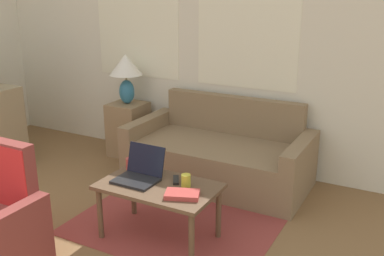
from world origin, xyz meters
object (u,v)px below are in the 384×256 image
object	(u,v)px
couch	(220,156)
cup_yellow	(132,163)
table_lamp	(126,70)
cup_navy	(186,181)
book_red	(182,194)
laptop	(140,173)
coffee_table	(159,191)
tv_remote	(176,180)

from	to	relation	value
couch	cup_yellow	bearing A→B (deg)	-106.23
table_lamp	cup_yellow	size ratio (longest dim) A/B	5.86
cup_navy	book_red	distance (m)	0.18
couch	laptop	world-z (taller)	couch
couch	coffee_table	xyz separation A→B (m)	(0.05, -1.25, 0.15)
couch	book_red	world-z (taller)	couch
cup_navy	tv_remote	bearing A→B (deg)	156.95
table_lamp	laptop	distance (m)	1.87
couch	cup_navy	xyz separation A→B (m)	(0.25, -1.18, 0.25)
table_lamp	tv_remote	distance (m)	1.98
couch	cup_navy	world-z (taller)	couch
laptop	cup_navy	bearing A→B (deg)	8.40
couch	cup_navy	bearing A→B (deg)	-77.87
coffee_table	couch	bearing A→B (deg)	92.41
cup_navy	table_lamp	bearing A→B (deg)	138.57
cup_yellow	tv_remote	world-z (taller)	cup_yellow
table_lamp	cup_yellow	distance (m)	1.65
coffee_table	book_red	world-z (taller)	book_red
tv_remote	couch	bearing A→B (deg)	96.90
coffee_table	tv_remote	world-z (taller)	tv_remote
coffee_table	cup_navy	distance (m)	0.24
coffee_table	tv_remote	bearing A→B (deg)	55.40
laptop	cup_navy	world-z (taller)	laptop
coffee_table	laptop	xyz separation A→B (m)	(-0.19, 0.01, 0.11)
tv_remote	laptop	bearing A→B (deg)	-158.43
coffee_table	cup_navy	world-z (taller)	cup_navy
laptop	cup_navy	distance (m)	0.39
coffee_table	cup_navy	size ratio (longest dim) A/B	9.29
coffee_table	cup_yellow	bearing A→B (deg)	156.13
cup_yellow	cup_navy	bearing A→B (deg)	-9.11
laptop	book_red	bearing A→B (deg)	-13.57
coffee_table	cup_navy	bearing A→B (deg)	19.73
coffee_table	laptop	world-z (taller)	laptop
couch	tv_remote	distance (m)	1.16
book_red	tv_remote	world-z (taller)	book_red
coffee_table	laptop	bearing A→B (deg)	175.45
table_lamp	cup_navy	distance (m)	2.09
couch	cup_yellow	world-z (taller)	couch
table_lamp	laptop	world-z (taller)	table_lamp
cup_navy	cup_yellow	xyz separation A→B (m)	(-0.57, 0.09, -0.00)
laptop	table_lamp	bearing A→B (deg)	128.99
table_lamp	coffee_table	distance (m)	2.03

